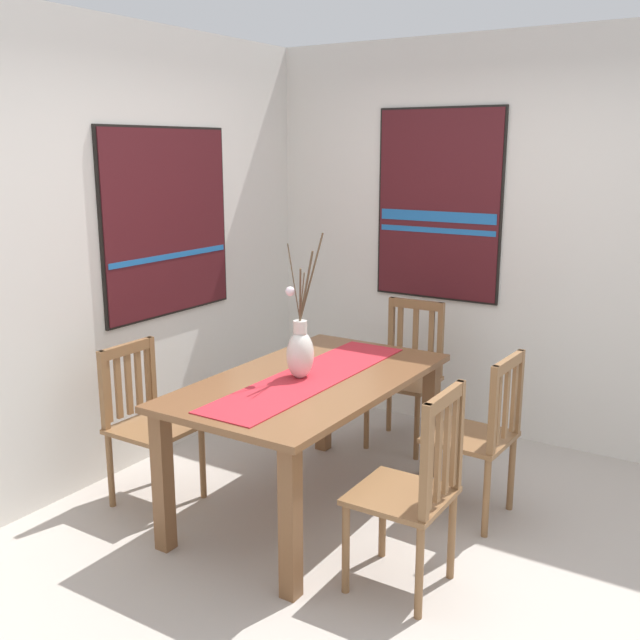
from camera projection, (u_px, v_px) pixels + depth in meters
name	position (u px, v px, depth m)	size (l,w,h in m)	color
ground_plane	(380.00, 551.00, 3.71)	(6.40, 6.40, 0.03)	#B2A89E
wall_back	(107.00, 255.00, 4.37)	(6.40, 0.12, 2.70)	silver
wall_side	(513.00, 242.00, 4.93)	(0.12, 6.40, 2.70)	silver
dining_table	(310.00, 398.00, 3.98)	(1.65, 0.93, 0.76)	brown
table_runner	(310.00, 377.00, 3.95)	(1.52, 0.36, 0.01)	#B7232D
centerpiece_vase	(300.00, 351.00, 3.91)	(0.19, 0.16, 0.78)	silver
chair_0	(480.00, 434.00, 3.93)	(0.44, 0.44, 0.93)	brown
chair_1	(407.00, 373.00, 4.95)	(0.44, 0.44, 0.97)	brown
chair_2	(414.00, 488.00, 3.26)	(0.42, 0.42, 0.97)	brown
chair_3	(147.00, 420.00, 4.12)	(0.42, 0.42, 0.91)	brown
painting_on_back_wall	(167.00, 223.00, 4.66)	(1.10, 0.05, 1.19)	black
painting_on_side_wall	(439.00, 205.00, 5.09)	(0.05, 0.92, 1.32)	black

